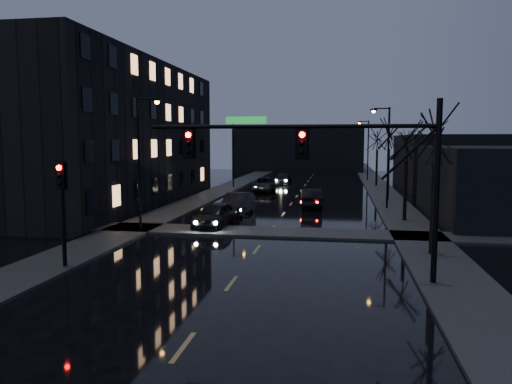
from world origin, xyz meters
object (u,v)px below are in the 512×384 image
at_px(oncoming_car_a, 215,215).
at_px(oncoming_car_b, 237,204).
at_px(oncoming_car_d, 283,179).
at_px(lead_car, 311,198).
at_px(oncoming_car_c, 265,185).

distance_m(oncoming_car_a, oncoming_car_b, 5.54).
bearing_deg(oncoming_car_d, oncoming_car_a, -90.41).
relative_size(oncoming_car_b, lead_car, 1.04).
bearing_deg(oncoming_car_c, oncoming_car_a, -96.58).
bearing_deg(oncoming_car_d, oncoming_car_c, -94.64).
distance_m(oncoming_car_b, lead_car, 6.93).
xyz_separation_m(oncoming_car_c, oncoming_car_d, (0.93, 9.18, -0.12)).
relative_size(oncoming_car_b, oncoming_car_d, 1.10).
height_order(oncoming_car_c, oncoming_car_d, oncoming_car_c).
bearing_deg(oncoming_car_c, oncoming_car_d, 77.39).
bearing_deg(oncoming_car_d, lead_car, -76.37).
relative_size(oncoming_car_a, oncoming_car_c, 0.85).
xyz_separation_m(oncoming_car_a, oncoming_car_b, (0.32, 5.53, 0.01)).
height_order(oncoming_car_a, oncoming_car_b, oncoming_car_b).
relative_size(oncoming_car_b, oncoming_car_c, 0.89).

